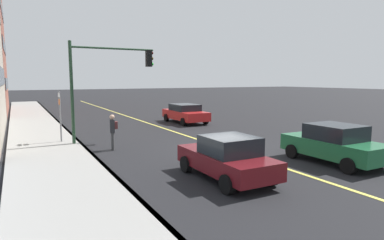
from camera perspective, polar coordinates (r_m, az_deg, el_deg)
The scene contains 10 objects.
ground at distance 16.39m, azimuth 5.55°, elevation -4.88°, with size 200.00×200.00×0.00m, color black.
sidewalk_slab at distance 13.77m, azimuth -22.57°, elevation -7.40°, with size 80.00×3.41×0.15m, color gray.
curb_edge at distance 14.01m, azimuth -15.91°, elevation -6.88°, with size 80.00×0.16×0.15m, color slate.
lane_stripe_center at distance 16.39m, azimuth 5.55°, elevation -4.86°, with size 80.00×0.16×0.01m, color #D8CC4C.
car_green at distance 14.58m, azimuth 23.38°, elevation -3.76°, with size 4.15×2.03×1.58m.
car_red at distance 25.66m, azimuth -1.19°, elevation 1.20°, with size 4.62×2.09×1.45m.
car_maroon at distance 11.31m, azimuth 6.04°, elevation -6.49°, with size 4.01×1.91×1.50m.
pedestrian_with_backpack at distance 16.18m, azimuth -13.54°, elevation -1.58°, with size 0.45×0.43×1.72m.
traffic_light_mast at distance 17.84m, azimuth -14.53°, elevation 7.72°, with size 0.28×4.45×5.27m.
street_sign_post at distance 18.37m, azimuth -21.87°, elevation 1.10°, with size 0.60×0.08×2.77m.
Camera 1 is at (-13.31, 8.95, 3.40)m, focal length 30.83 mm.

